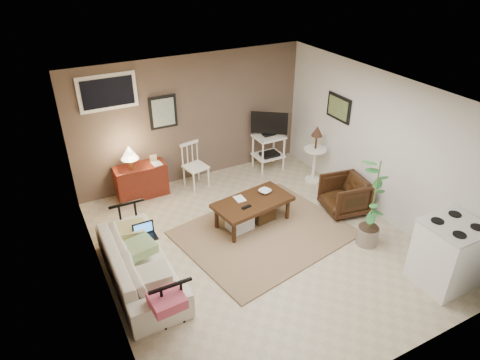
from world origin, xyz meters
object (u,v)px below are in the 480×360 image
spindle_chair (195,167)px  red_console (140,178)px  side_table (316,148)px  sofa (139,257)px  potted_plant (374,201)px  armchair (344,194)px  tv_stand (269,140)px  stove (448,254)px  coffee_table (252,210)px

spindle_chair → red_console: bearing=173.2°
side_table → sofa: bearing=-162.8°
spindle_chair → potted_plant: potted_plant is taller
potted_plant → armchair: bearing=73.7°
tv_stand → stove: 3.99m
sofa → red_console: red_console is taller
side_table → spindle_chair: bearing=157.1°
sofa → side_table: size_ratio=1.76×
red_console → potted_plant: (2.68, -3.01, 0.42)m
coffee_table → sofa: (-2.00, -0.44, 0.12)m
armchair → red_console: bearing=-116.0°
tv_stand → side_table: 0.99m
sofa → potted_plant: 3.45m
stove → coffee_table: bearing=124.6°
coffee_table → red_console: size_ratio=1.29×
coffee_table → tv_stand: size_ratio=1.12×
coffee_table → potted_plant: 1.91m
sofa → stove: stove is taller
spindle_chair → tv_stand: tv_stand is taller
spindle_chair → armchair: (1.92, -1.99, -0.06)m
sofa → armchair: bearing=-89.1°
spindle_chair → armchair: size_ratio=1.24×
red_console → side_table: 3.29m
armchair → potted_plant: 1.02m
red_console → tv_stand: (2.61, -0.16, 0.28)m
sofa → armchair: sofa is taller
coffee_table → side_table: 1.95m
coffee_table → tv_stand: tv_stand is taller
tv_stand → spindle_chair: bearing=178.6°
tv_stand → armchair: tv_stand is taller
red_console → tv_stand: size_ratio=0.87×
red_console → potted_plant: size_ratio=0.72×
coffee_table → sofa: bearing=-167.5°
side_table → armchair: bearing=-98.9°
side_table → tv_stand: bearing=121.1°
sofa → potted_plant: size_ratio=1.37×
red_console → tv_stand: tv_stand is taller
tv_stand → side_table: (0.51, -0.85, 0.07)m
red_console → side_table: size_ratio=0.92×
potted_plant → tv_stand: bearing=91.5°
sofa → side_table: bearing=-72.8°
potted_plant → red_console: bearing=131.8°
stove → red_console: bearing=126.1°
coffee_table → spindle_chair: size_ratio=1.57×
spindle_chair → armchair: spindle_chair is taller
tv_stand → stove: bearing=-84.2°
red_console → stove: size_ratio=1.08×
side_table → armchair: (-0.17, -1.11, -0.36)m
red_console → side_table: side_table is taller
armchair → stove: (0.07, -2.01, 0.14)m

